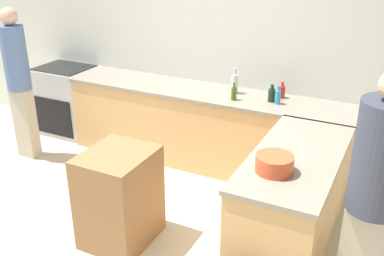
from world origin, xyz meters
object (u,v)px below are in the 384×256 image
at_px(wine_bottle_dark, 272,95).
at_px(person_at_peninsula, 375,194).
at_px(range_oven, 68,100).
at_px(vinegar_bottle_clear, 235,83).
at_px(olive_oil_bottle, 234,93).
at_px(mixing_bowl, 274,164).
at_px(dish_soap_bottle, 278,97).
at_px(person_by_range, 18,78).
at_px(hot_sauce_bottle, 282,92).
at_px(island_table, 120,197).

distance_m(wine_bottle_dark, person_at_peninsula, 2.02).
bearing_deg(range_oven, vinegar_bottle_clear, 1.69).
bearing_deg(olive_oil_bottle, mixing_bowl, -57.19).
relative_size(dish_soap_bottle, person_by_range, 0.11).
distance_m(hot_sauce_bottle, wine_bottle_dark, 0.18).
bearing_deg(hot_sauce_bottle, person_at_peninsula, -57.30).
bearing_deg(mixing_bowl, hot_sauce_bottle, 104.40).
relative_size(dish_soap_bottle, hot_sauce_bottle, 1.12).
relative_size(hot_sauce_bottle, person_by_range, 0.10).
height_order(mixing_bowl, vinegar_bottle_clear, vinegar_bottle_clear).
xyz_separation_m(mixing_bowl, olive_oil_bottle, (-0.86, 1.34, 0.01)).
distance_m(dish_soap_bottle, vinegar_bottle_clear, 0.55).
height_order(range_oven, wine_bottle_dark, wine_bottle_dark).
bearing_deg(dish_soap_bottle, vinegar_bottle_clear, 167.28).
xyz_separation_m(range_oven, hot_sauce_bottle, (2.93, 0.15, 0.52)).
xyz_separation_m(island_table, wine_bottle_dark, (0.82, 1.68, 0.56)).
xyz_separation_m(island_table, person_by_range, (-2.00, 0.87, 0.58)).
distance_m(mixing_bowl, wine_bottle_dark, 1.55).
height_order(wine_bottle_dark, person_by_range, person_by_range).
distance_m(range_oven, wine_bottle_dark, 2.92).
xyz_separation_m(dish_soap_bottle, person_at_peninsula, (1.13, -1.58, 0.01)).
bearing_deg(vinegar_bottle_clear, range_oven, -178.31).
distance_m(vinegar_bottle_clear, olive_oil_bottle, 0.23).
bearing_deg(olive_oil_bottle, dish_soap_bottle, 11.61).
distance_m(person_by_range, person_at_peninsula, 4.11).
height_order(island_table, hot_sauce_bottle, hot_sauce_bottle).
xyz_separation_m(mixing_bowl, dish_soap_bottle, (-0.41, 1.43, 0.01)).
relative_size(range_oven, wine_bottle_dark, 4.92).
bearing_deg(person_by_range, mixing_bowl, -11.33).
bearing_deg(range_oven, hot_sauce_bottle, 3.02).
height_order(wine_bottle_dark, person_at_peninsula, person_at_peninsula).
xyz_separation_m(olive_oil_bottle, wine_bottle_dark, (0.38, 0.13, -0.00)).
relative_size(mixing_bowl, hot_sauce_bottle, 1.60).
xyz_separation_m(mixing_bowl, vinegar_bottle_clear, (-0.94, 1.55, 0.05)).
relative_size(island_table, olive_oil_bottle, 4.44).
bearing_deg(person_at_peninsula, vinegar_bottle_clear, 134.39).
height_order(range_oven, island_table, range_oven).
xyz_separation_m(dish_soap_bottle, wine_bottle_dark, (-0.08, 0.04, -0.01)).
bearing_deg(dish_soap_bottle, island_table, -118.61).
relative_size(range_oven, dish_soap_bottle, 4.58).
xyz_separation_m(hot_sauce_bottle, person_at_peninsula, (1.14, -1.78, 0.01)).
xyz_separation_m(range_oven, island_table, (2.05, -1.69, -0.03)).
distance_m(dish_soap_bottle, olive_oil_bottle, 0.47).
distance_m(island_table, mixing_bowl, 1.43).
xyz_separation_m(wine_bottle_dark, person_by_range, (-2.82, -0.81, 0.02)).
xyz_separation_m(vinegar_bottle_clear, wine_bottle_dark, (0.45, -0.08, -0.04)).
xyz_separation_m(hot_sauce_bottle, olive_oil_bottle, (-0.44, -0.30, 0.01)).
distance_m(mixing_bowl, person_by_range, 3.37).
xyz_separation_m(range_oven, person_at_peninsula, (4.08, -1.63, 0.54)).
height_order(island_table, wine_bottle_dark, wine_bottle_dark).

